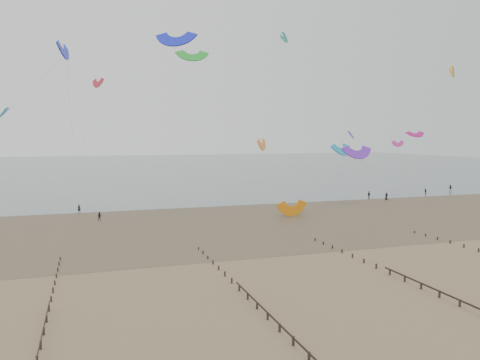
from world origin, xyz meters
name	(u,v)px	position (x,y,z in m)	size (l,w,h in m)	color
ground	(331,263)	(0.00, 0.00, 0.00)	(500.00, 500.00, 0.00)	brown
sea_and_shore	(223,219)	(-4.08, 34.40, 0.01)	(500.00, 665.00, 0.03)	#475654
groynes	(478,310)	(4.00, -19.05, 0.47)	(72.16, 50.16, 1.00)	black
kitesurfer_lead	(79,209)	(-30.34, 50.71, 0.87)	(0.63, 0.42, 1.73)	black
kitesurfers	(342,198)	(29.68, 47.98, 0.88)	(135.93, 23.60, 1.89)	black
grounded_kite	(292,216)	(9.96, 33.47, 0.00)	(5.92, 3.10, 4.51)	orange
kites_airborne	(148,120)	(-11.13, 88.71, 20.43)	(247.38, 111.28, 41.41)	#10A8A7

